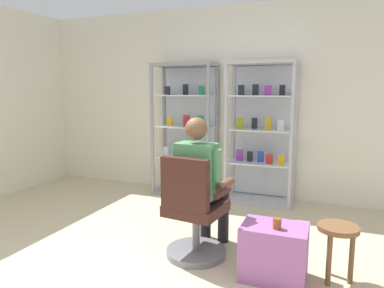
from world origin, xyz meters
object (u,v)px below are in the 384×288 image
storage_crate (274,252)px  tea_glass (277,223)px  wooden_stool (338,237)px  seated_shopkeeper (202,178)px  office_chair (193,217)px  display_cabinet_right (261,132)px  display_cabinet_left (186,129)px

storage_crate → tea_glass: (0.02, -0.06, 0.27)m
tea_glass → wooden_stool: (0.45, 0.20, -0.12)m
seated_shopkeeper → office_chair: bearing=-96.8°
display_cabinet_right → office_chair: 2.01m
storage_crate → tea_glass: tea_glass is taller
tea_glass → display_cabinet_left: bearing=128.3°
office_chair → wooden_stool: 1.21m
display_cabinet_left → wooden_stool: (2.08, -1.86, -0.59)m
display_cabinet_left → tea_glass: size_ratio=22.08×
office_chair → storage_crate: office_chair is taller
office_chair → seated_shopkeeper: (0.02, 0.16, 0.32)m
display_cabinet_right → storage_crate: bearing=-75.9°
seated_shopkeeper → display_cabinet_left: bearing=116.7°
display_cabinet_right → office_chair: (-0.24, -1.92, -0.57)m
display_cabinet_right → tea_glass: bearing=-75.6°
display_cabinet_right → tea_glass: size_ratio=22.08×
seated_shopkeeper → wooden_stool: size_ratio=2.76×
office_chair → seated_shopkeeper: 0.36m
display_cabinet_left → display_cabinet_right: bearing=-0.0°
storage_crate → wooden_stool: wooden_stool is taller
display_cabinet_right → seated_shopkeeper: bearing=-97.0°
office_chair → display_cabinet_left: bearing=114.3°
display_cabinet_right → wooden_stool: (0.98, -1.86, -0.59)m
storage_crate → display_cabinet_left: bearing=128.6°
display_cabinet_left → storage_crate: 2.67m
seated_shopkeeper → tea_glass: size_ratio=14.99×
display_cabinet_left → display_cabinet_right: (1.10, -0.00, 0.00)m
seated_shopkeeper → wooden_stool: (1.19, -0.11, -0.34)m
storage_crate → wooden_stool: bearing=16.8°
display_cabinet_right → seated_shopkeeper: size_ratio=1.47×
display_cabinet_left → display_cabinet_right: same height
seated_shopkeeper → storage_crate: seated_shopkeeper is taller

